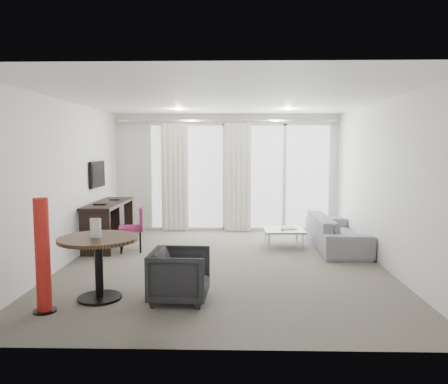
{
  "coord_description": "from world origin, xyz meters",
  "views": [
    {
      "loc": [
        0.18,
        -6.85,
        1.85
      ],
      "look_at": [
        0.0,
        0.6,
        1.1
      ],
      "focal_mm": 35.0,
      "sensor_mm": 36.0,
      "label": 1
    }
  ],
  "objects_px": {
    "coffee_table": "(283,238)",
    "tub_armchair": "(180,275)",
    "red_lamp": "(43,256)",
    "desk_chair": "(131,229)",
    "desk": "(109,224)",
    "sofa": "(336,232)",
    "rattan_chair_a": "(283,206)",
    "rattan_chair_b": "(285,200)",
    "round_table": "(99,268)"
  },
  "relations": [
    {
      "from": "desk_chair",
      "to": "round_table",
      "type": "bearing_deg",
      "value": -97.29
    },
    {
      "from": "rattan_chair_b",
      "to": "coffee_table",
      "type": "bearing_deg",
      "value": -74.45
    },
    {
      "from": "sofa",
      "to": "tub_armchair",
      "type": "bearing_deg",
      "value": 138.47
    },
    {
      "from": "coffee_table",
      "to": "rattan_chair_a",
      "type": "relative_size",
      "value": 0.93
    },
    {
      "from": "desk",
      "to": "rattan_chair_b",
      "type": "height_order",
      "value": "rattan_chair_b"
    },
    {
      "from": "coffee_table",
      "to": "tub_armchair",
      "type": "bearing_deg",
      "value": -117.97
    },
    {
      "from": "round_table",
      "to": "rattan_chair_b",
      "type": "bearing_deg",
      "value": 65.31
    },
    {
      "from": "tub_armchair",
      "to": "rattan_chair_a",
      "type": "distance_m",
      "value": 6.01
    },
    {
      "from": "desk",
      "to": "sofa",
      "type": "distance_m",
      "value": 4.28
    },
    {
      "from": "desk_chair",
      "to": "round_table",
      "type": "relative_size",
      "value": 0.84
    },
    {
      "from": "desk_chair",
      "to": "red_lamp",
      "type": "xyz_separation_m",
      "value": [
        -0.29,
        -2.93,
        0.25
      ]
    },
    {
      "from": "tub_armchair",
      "to": "round_table",
      "type": "bearing_deg",
      "value": 89.54
    },
    {
      "from": "sofa",
      "to": "rattan_chair_a",
      "type": "distance_m",
      "value": 2.91
    },
    {
      "from": "rattan_chair_b",
      "to": "desk",
      "type": "bearing_deg",
      "value": -113.12
    },
    {
      "from": "red_lamp",
      "to": "sofa",
      "type": "xyz_separation_m",
      "value": [
        4.04,
        3.27,
        -0.35
      ]
    },
    {
      "from": "coffee_table",
      "to": "rattan_chair_a",
      "type": "height_order",
      "value": "rattan_chair_a"
    },
    {
      "from": "desk",
      "to": "round_table",
      "type": "distance_m",
      "value": 3.02
    },
    {
      "from": "desk",
      "to": "desk_chair",
      "type": "distance_m",
      "value": 0.69
    },
    {
      "from": "round_table",
      "to": "sofa",
      "type": "relative_size",
      "value": 0.46
    },
    {
      "from": "desk_chair",
      "to": "sofa",
      "type": "height_order",
      "value": "desk_chair"
    },
    {
      "from": "coffee_table",
      "to": "rattan_chair_b",
      "type": "height_order",
      "value": "rattan_chair_b"
    },
    {
      "from": "desk_chair",
      "to": "sofa",
      "type": "distance_m",
      "value": 3.77
    },
    {
      "from": "tub_armchair",
      "to": "sofa",
      "type": "distance_m",
      "value": 3.85
    },
    {
      "from": "desk_chair",
      "to": "red_lamp",
      "type": "bearing_deg",
      "value": -107.6
    },
    {
      "from": "red_lamp",
      "to": "tub_armchair",
      "type": "xyz_separation_m",
      "value": [
        1.49,
        0.39,
        -0.33
      ]
    },
    {
      "from": "red_lamp",
      "to": "sofa",
      "type": "distance_m",
      "value": 5.21
    },
    {
      "from": "desk_chair",
      "to": "red_lamp",
      "type": "distance_m",
      "value": 2.95
    },
    {
      "from": "round_table",
      "to": "sofa",
      "type": "xyz_separation_m",
      "value": [
        3.55,
        2.83,
        -0.08
      ]
    },
    {
      "from": "desk",
      "to": "rattan_chair_b",
      "type": "relative_size",
      "value": 1.96
    },
    {
      "from": "round_table",
      "to": "rattan_chair_b",
      "type": "height_order",
      "value": "rattan_chair_b"
    },
    {
      "from": "round_table",
      "to": "coffee_table",
      "type": "xyz_separation_m",
      "value": [
        2.58,
        2.94,
        -0.22
      ]
    },
    {
      "from": "sofa",
      "to": "rattan_chair_b",
      "type": "xyz_separation_m",
      "value": [
        -0.51,
        3.77,
        0.15
      ]
    },
    {
      "from": "tub_armchair",
      "to": "desk",
      "type": "bearing_deg",
      "value": 32.34
    },
    {
      "from": "red_lamp",
      "to": "coffee_table",
      "type": "distance_m",
      "value": 4.59
    },
    {
      "from": "tub_armchair",
      "to": "desk_chair",
      "type": "bearing_deg",
      "value": 27.62
    },
    {
      "from": "tub_armchair",
      "to": "coffee_table",
      "type": "bearing_deg",
      "value": -25.73
    },
    {
      "from": "tub_armchair",
      "to": "sofa",
      "type": "relative_size",
      "value": 0.34
    },
    {
      "from": "desk",
      "to": "red_lamp",
      "type": "bearing_deg",
      "value": -86.04
    },
    {
      "from": "sofa",
      "to": "rattan_chair_b",
      "type": "relative_size",
      "value": 2.31
    },
    {
      "from": "tub_armchair",
      "to": "sofa",
      "type": "height_order",
      "value": "tub_armchair"
    },
    {
      "from": "desk_chair",
      "to": "sofa",
      "type": "xyz_separation_m",
      "value": [
        3.75,
        0.35,
        -0.1
      ]
    },
    {
      "from": "round_table",
      "to": "sofa",
      "type": "distance_m",
      "value": 4.54
    },
    {
      "from": "red_lamp",
      "to": "rattan_chair_b",
      "type": "bearing_deg",
      "value": 63.39
    },
    {
      "from": "desk",
      "to": "sofa",
      "type": "relative_size",
      "value": 0.85
    },
    {
      "from": "round_table",
      "to": "sofa",
      "type": "bearing_deg",
      "value": 38.58
    },
    {
      "from": "desk",
      "to": "red_lamp",
      "type": "relative_size",
      "value": 1.36
    },
    {
      "from": "desk",
      "to": "coffee_table",
      "type": "height_order",
      "value": "desk"
    },
    {
      "from": "rattan_chair_a",
      "to": "rattan_chair_b",
      "type": "distance_m",
      "value": 0.96
    },
    {
      "from": "red_lamp",
      "to": "tub_armchair",
      "type": "distance_m",
      "value": 1.58
    },
    {
      "from": "red_lamp",
      "to": "rattan_chair_a",
      "type": "bearing_deg",
      "value": 61.15
    }
  ]
}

